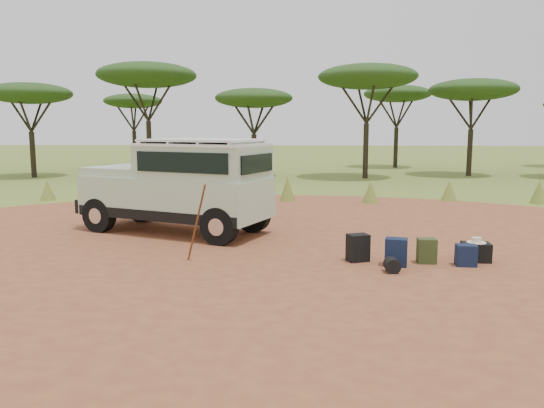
{
  "coord_description": "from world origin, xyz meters",
  "views": [
    {
      "loc": [
        0.33,
        -10.71,
        2.71
      ],
      "look_at": [
        -0.22,
        1.08,
        1.0
      ],
      "focal_mm": 35.0,
      "sensor_mm": 36.0,
      "label": 1
    }
  ],
  "objects_px": {
    "backpack_black": "(358,248)",
    "backpack_olive": "(427,251)",
    "safari_vehicle": "(181,188)",
    "hard_case": "(476,252)",
    "duffel_navy": "(466,255)",
    "walking_staff": "(196,223)",
    "backpack_navy": "(396,252)"
  },
  "relations": [
    {
      "from": "walking_staff",
      "to": "backpack_olive",
      "type": "distance_m",
      "value": 4.65
    },
    {
      "from": "walking_staff",
      "to": "backpack_navy",
      "type": "distance_m",
      "value": 4.0
    },
    {
      "from": "backpack_navy",
      "to": "backpack_olive",
      "type": "xyz_separation_m",
      "value": [
        0.65,
        0.24,
        -0.02
      ]
    },
    {
      "from": "walking_staff",
      "to": "backpack_navy",
      "type": "xyz_separation_m",
      "value": [
        3.96,
        -0.09,
        -0.53
      ]
    },
    {
      "from": "backpack_black",
      "to": "duffel_navy",
      "type": "xyz_separation_m",
      "value": [
        2.08,
        -0.28,
        -0.07
      ]
    },
    {
      "from": "backpack_black",
      "to": "hard_case",
      "type": "distance_m",
      "value": 2.4
    },
    {
      "from": "safari_vehicle",
      "to": "backpack_black",
      "type": "bearing_deg",
      "value": -10.98
    },
    {
      "from": "backpack_navy",
      "to": "hard_case",
      "type": "distance_m",
      "value": 1.75
    },
    {
      "from": "backpack_black",
      "to": "walking_staff",
      "type": "bearing_deg",
      "value": 163.48
    },
    {
      "from": "safari_vehicle",
      "to": "backpack_black",
      "type": "xyz_separation_m",
      "value": [
        4.23,
        -2.8,
        -0.89
      ]
    },
    {
      "from": "backpack_olive",
      "to": "duffel_navy",
      "type": "relative_size",
      "value": 1.18
    },
    {
      "from": "safari_vehicle",
      "to": "backpack_black",
      "type": "relative_size",
      "value": 9.42
    },
    {
      "from": "backpack_black",
      "to": "backpack_navy",
      "type": "xyz_separation_m",
      "value": [
        0.71,
        -0.34,
        -0.0
      ]
    },
    {
      "from": "walking_staff",
      "to": "backpack_olive",
      "type": "height_order",
      "value": "walking_staff"
    },
    {
      "from": "safari_vehicle",
      "to": "backpack_black",
      "type": "distance_m",
      "value": 5.15
    },
    {
      "from": "hard_case",
      "to": "backpack_black",
      "type": "bearing_deg",
      "value": -173.65
    },
    {
      "from": "safari_vehicle",
      "to": "walking_staff",
      "type": "bearing_deg",
      "value": -49.75
    },
    {
      "from": "backpack_black",
      "to": "backpack_olive",
      "type": "xyz_separation_m",
      "value": [
        1.36,
        -0.1,
        -0.03
      ]
    },
    {
      "from": "duffel_navy",
      "to": "walking_staff",
      "type": "bearing_deg",
      "value": -177.32
    },
    {
      "from": "safari_vehicle",
      "to": "duffel_navy",
      "type": "xyz_separation_m",
      "value": [
        6.31,
        -3.08,
        -0.96
      ]
    },
    {
      "from": "safari_vehicle",
      "to": "backpack_navy",
      "type": "distance_m",
      "value": 5.92
    },
    {
      "from": "safari_vehicle",
      "to": "backpack_navy",
      "type": "xyz_separation_m",
      "value": [
        4.94,
        -3.13,
        -0.89
      ]
    },
    {
      "from": "walking_staff",
      "to": "backpack_olive",
      "type": "bearing_deg",
      "value": -49.73
    },
    {
      "from": "safari_vehicle",
      "to": "walking_staff",
      "type": "distance_m",
      "value": 3.21
    },
    {
      "from": "safari_vehicle",
      "to": "backpack_navy",
      "type": "height_order",
      "value": "safari_vehicle"
    },
    {
      "from": "backpack_navy",
      "to": "duffel_navy",
      "type": "relative_size",
      "value": 1.3
    },
    {
      "from": "hard_case",
      "to": "backpack_olive",
      "type": "bearing_deg",
      "value": -165.35
    },
    {
      "from": "safari_vehicle",
      "to": "hard_case",
      "type": "bearing_deg",
      "value": 0.32
    },
    {
      "from": "safari_vehicle",
      "to": "hard_case",
      "type": "height_order",
      "value": "safari_vehicle"
    },
    {
      "from": "backpack_olive",
      "to": "safari_vehicle",
      "type": "bearing_deg",
      "value": 153.43
    },
    {
      "from": "backpack_olive",
      "to": "duffel_navy",
      "type": "xyz_separation_m",
      "value": [
        0.72,
        -0.18,
        -0.04
      ]
    },
    {
      "from": "hard_case",
      "to": "safari_vehicle",
      "type": "bearing_deg",
      "value": 161.88
    }
  ]
}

